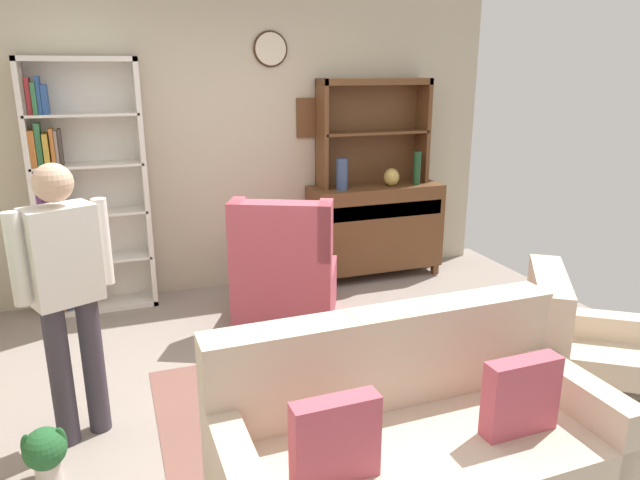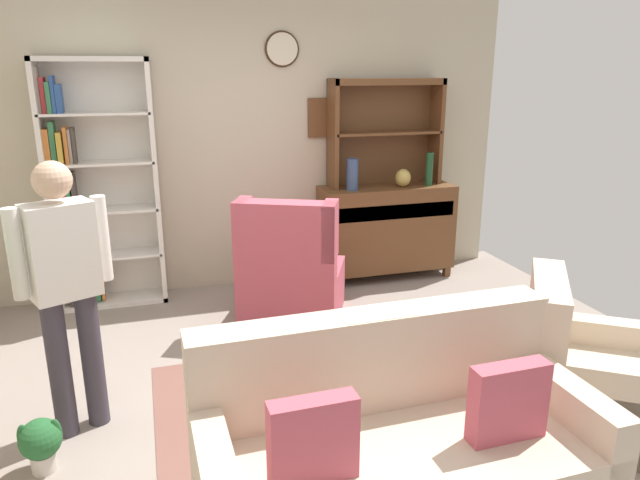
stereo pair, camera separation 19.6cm
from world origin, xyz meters
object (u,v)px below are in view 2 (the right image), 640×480
at_px(person_reading, 65,281).
at_px(vase_round, 403,178).
at_px(armchair_floral, 587,380).
at_px(bookshelf, 94,191).
at_px(vase_tall, 352,174).
at_px(book_stack, 361,338).
at_px(wingback_chair, 291,276).
at_px(sideboard, 386,227).
at_px(sideboard_hutch, 385,118).
at_px(coffee_table, 339,351).
at_px(couch_floral, 396,453).
at_px(potted_plant_small, 41,442).
at_px(bottle_wine, 429,169).

bearing_deg(person_reading, vase_round, 32.67).
bearing_deg(armchair_floral, bookshelf, 134.83).
xyz_separation_m(vase_tall, book_stack, (-0.66, -2.01, -0.62)).
relative_size(vase_tall, wingback_chair, 0.28).
distance_m(bookshelf, sideboard, 2.70).
bearing_deg(bookshelf, vase_round, -3.14).
bearing_deg(person_reading, vase_tall, 37.98).
relative_size(sideboard_hutch, book_stack, 5.42).
distance_m(vase_tall, coffee_table, 2.24).
xyz_separation_m(vase_tall, person_reading, (-2.29, -1.79, -0.16)).
xyz_separation_m(sideboard, sideboard_hutch, (0.00, 0.11, 1.05)).
relative_size(armchair_floral, wingback_chair, 1.01).
height_order(vase_tall, book_stack, vase_tall).
distance_m(sideboard, armchair_floral, 2.70).
relative_size(couch_floral, book_stack, 8.93).
relative_size(vase_round, book_stack, 0.84).
relative_size(vase_tall, person_reading, 0.19).
bearing_deg(sideboard_hutch, wingback_chair, -143.08).
xyz_separation_m(sideboard, couch_floral, (-1.23, -3.01, -0.20)).
height_order(vase_tall, potted_plant_small, vase_tall).
height_order(vase_tall, couch_floral, vase_tall).
bearing_deg(sideboard_hutch, coffee_table, -118.59).
distance_m(sideboard, person_reading, 3.30).
distance_m(armchair_floral, book_stack, 1.31).
bearing_deg(armchair_floral, vase_round, 89.54).
height_order(sideboard, coffee_table, sideboard).
bearing_deg(bookshelf, sideboard_hutch, 0.50).
relative_size(sideboard_hutch, vase_tall, 3.74).
xyz_separation_m(sideboard, vase_tall, (-0.39, -0.08, 0.56)).
height_order(sideboard, person_reading, person_reading).
relative_size(sideboard_hutch, vase_round, 6.47).
relative_size(vase_round, armchair_floral, 0.16).
bearing_deg(potted_plant_small, sideboard, 37.89).
xyz_separation_m(bottle_wine, armchair_floral, (-0.28, -2.60, -0.79)).
height_order(sideboard_hutch, wingback_chair, sideboard_hutch).
xyz_separation_m(armchair_floral, coffee_table, (-1.28, 0.64, 0.06)).
xyz_separation_m(bottle_wine, potted_plant_small, (-3.24, -2.13, -0.91)).
height_order(sideboard, wingback_chair, wingback_chair).
xyz_separation_m(person_reading, coffee_table, (1.51, -0.18, -0.55)).
distance_m(bookshelf, coffee_table, 2.68).
bearing_deg(book_stack, sideboard, 63.34).
height_order(bottle_wine, book_stack, bottle_wine).
height_order(couch_floral, book_stack, couch_floral).
relative_size(bottle_wine, book_stack, 1.57).
xyz_separation_m(sideboard_hutch, book_stack, (-1.05, -2.20, -1.12)).
bearing_deg(bookshelf, bottle_wine, -3.29).
relative_size(bookshelf, sideboard, 1.62).
bearing_deg(coffee_table, armchair_floral, -26.56).
distance_m(vase_round, person_reading, 3.34).
xyz_separation_m(bottle_wine, book_stack, (-1.44, -2.00, -0.64)).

